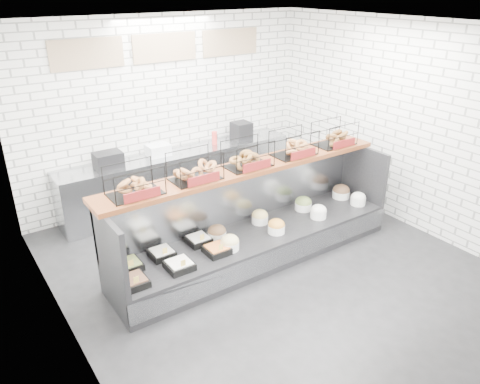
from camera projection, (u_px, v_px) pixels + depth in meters
ground at (270, 267)px, 6.13m from camera, size 5.50×5.50×0.00m
room_shell at (244, 104)px, 5.73m from camera, size 5.02×5.51×3.01m
display_case at (255, 235)px, 6.26m from camera, size 4.00×0.90×1.20m
bagel_shelf at (248, 158)px, 5.95m from camera, size 4.10×0.50×0.40m
prep_counter at (181, 176)px, 7.76m from camera, size 4.00×0.60×1.20m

